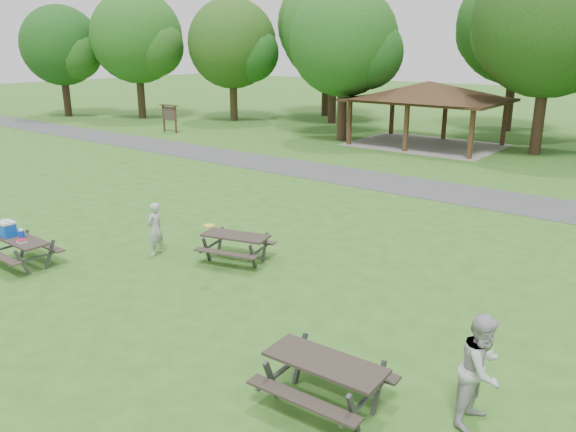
{
  "coord_description": "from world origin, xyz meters",
  "views": [
    {
      "loc": [
        9.91,
        -7.56,
        5.76
      ],
      "look_at": [
        1.0,
        4.0,
        1.3
      ],
      "focal_mm": 35.0,
      "sensor_mm": 36.0,
      "label": 1
    }
  ],
  "objects_px": {
    "picnic_table_middle": "(236,241)",
    "frisbee_catcher": "(482,370)",
    "picnic_table_near": "(17,240)",
    "frisbee_thrower": "(155,229)"
  },
  "relations": [
    {
      "from": "picnic_table_middle",
      "to": "frisbee_catcher",
      "type": "relative_size",
      "value": 1.16
    },
    {
      "from": "frisbee_catcher",
      "to": "picnic_table_near",
      "type": "bearing_deg",
      "value": 99.89
    },
    {
      "from": "frisbee_thrower",
      "to": "frisbee_catcher",
      "type": "bearing_deg",
      "value": 71.3
    },
    {
      "from": "picnic_table_near",
      "to": "picnic_table_middle",
      "type": "height_order",
      "value": "picnic_table_near"
    },
    {
      "from": "picnic_table_near",
      "to": "frisbee_thrower",
      "type": "xyz_separation_m",
      "value": [
        2.34,
        2.8,
        0.05
      ]
    },
    {
      "from": "picnic_table_near",
      "to": "picnic_table_middle",
      "type": "relative_size",
      "value": 0.85
    },
    {
      "from": "frisbee_thrower",
      "to": "picnic_table_middle",
      "type": "bearing_deg",
      "value": 105.87
    },
    {
      "from": "picnic_table_near",
      "to": "frisbee_thrower",
      "type": "distance_m",
      "value": 3.65
    },
    {
      "from": "picnic_table_near",
      "to": "frisbee_catcher",
      "type": "bearing_deg",
      "value": 4.69
    },
    {
      "from": "picnic_table_near",
      "to": "picnic_table_middle",
      "type": "distance_m",
      "value": 5.9
    }
  ]
}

